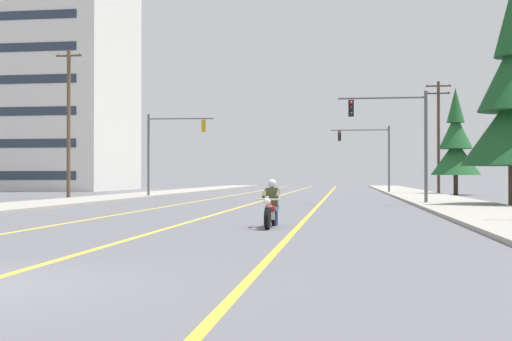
# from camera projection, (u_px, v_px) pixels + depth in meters

# --- Properties ---
(lane_stripe_center) EXTENTS (0.16, 100.00, 0.01)m
(lane_stripe_center) POSITION_uv_depth(u_px,v_px,m) (281.00, 195.00, 53.52)
(lane_stripe_center) COLOR yellow
(lane_stripe_center) RESTS_ON ground
(lane_stripe_left) EXTENTS (0.16, 100.00, 0.01)m
(lane_stripe_left) POSITION_uv_depth(u_px,v_px,m) (236.00, 195.00, 54.05)
(lane_stripe_left) COLOR yellow
(lane_stripe_left) RESTS_ON ground
(lane_stripe_right) EXTENTS (0.16, 100.00, 0.01)m
(lane_stripe_right) POSITION_uv_depth(u_px,v_px,m) (328.00, 195.00, 53.00)
(lane_stripe_right) COLOR yellow
(lane_stripe_right) RESTS_ON ground
(sidewalk_kerb_right) EXTENTS (4.40, 110.00, 0.14)m
(sidewalk_kerb_right) POSITION_uv_depth(u_px,v_px,m) (426.00, 197.00, 47.06)
(sidewalk_kerb_right) COLOR #9E998E
(sidewalk_kerb_right) RESTS_ON ground
(sidewalk_kerb_left) EXTENTS (4.40, 110.00, 0.14)m
(sidewalk_kerb_left) POSITION_uv_depth(u_px,v_px,m) (135.00, 196.00, 50.05)
(sidewalk_kerb_left) COLOR #9E998E
(sidewalk_kerb_left) RESTS_ON ground
(motorcycle_with_rider) EXTENTS (0.70, 2.19, 1.46)m
(motorcycle_with_rider) POSITION_uv_depth(u_px,v_px,m) (271.00, 208.00, 19.54)
(motorcycle_with_rider) COLOR black
(motorcycle_with_rider) RESTS_ON ground
(traffic_signal_near_right) EXTENTS (4.82, 0.37, 6.20)m
(traffic_signal_near_right) POSITION_uv_depth(u_px,v_px,m) (400.00, 130.00, 35.30)
(traffic_signal_near_right) COLOR #56565B
(traffic_signal_near_right) RESTS_ON ground
(traffic_signal_near_left) EXTENTS (4.97, 0.60, 6.20)m
(traffic_signal_near_left) POSITION_uv_depth(u_px,v_px,m) (167.00, 142.00, 48.19)
(traffic_signal_near_left) COLOR #56565B
(traffic_signal_near_left) RESTS_ON ground
(traffic_signal_mid_right) EXTENTS (5.40, 0.42, 6.20)m
(traffic_signal_mid_right) POSITION_uv_depth(u_px,v_px,m) (372.00, 148.00, 59.70)
(traffic_signal_mid_right) COLOR #56565B
(traffic_signal_mid_right) RESTS_ON ground
(utility_pole_left_near) EXTENTS (1.89, 0.26, 10.43)m
(utility_pole_left_near) POSITION_uv_depth(u_px,v_px,m) (69.00, 121.00, 45.41)
(utility_pole_left_near) COLOR brown
(utility_pole_left_near) RESTS_ON ground
(utility_pole_right_far) EXTENTS (2.22, 0.26, 9.97)m
(utility_pole_right_far) POSITION_uv_depth(u_px,v_px,m) (438.00, 133.00, 57.33)
(utility_pole_right_far) COLOR #4C3828
(utility_pole_right_far) RESTS_ON ground
(conifer_tree_right_verge_far) EXTENTS (4.09, 4.09, 9.00)m
(conifer_tree_right_verge_far) POSITION_uv_depth(u_px,v_px,m) (456.00, 146.00, 54.23)
(conifer_tree_right_verge_far) COLOR #423023
(conifer_tree_right_verge_far) RESTS_ON ground
(apartment_building_far_left_block) EXTENTS (23.76, 15.58, 30.07)m
(apartment_building_far_left_block) POSITION_uv_depth(u_px,v_px,m) (22.00, 60.00, 74.69)
(apartment_building_far_left_block) COLOR silver
(apartment_building_far_left_block) RESTS_ON ground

